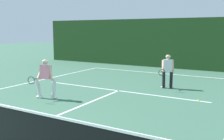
% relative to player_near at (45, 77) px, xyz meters
% --- Properties ---
extents(court_line_baseline_far, '(9.74, 0.10, 0.01)m').
position_rel_player_near_xyz_m(court_line_baseline_far, '(1.83, 8.17, -0.85)').
color(court_line_baseline_far, white).
rests_on(court_line_baseline_far, ground_plane).
extents(court_line_service, '(7.94, 0.10, 0.01)m').
position_rel_player_near_xyz_m(court_line_service, '(1.83, 2.62, -0.85)').
color(court_line_service, white).
rests_on(court_line_service, ground_plane).
extents(court_line_centre, '(0.10, 6.40, 0.01)m').
position_rel_player_near_xyz_m(court_line_centre, '(1.83, -0.49, -0.85)').
color(court_line_centre, white).
rests_on(court_line_centre, ground_plane).
extents(player_near, '(0.94, 0.89, 1.57)m').
position_rel_player_near_xyz_m(player_near, '(0.00, 0.00, 0.00)').
color(player_near, silver).
rests_on(player_near, ground_plane).
extents(player_far, '(0.63, 0.89, 1.57)m').
position_rel_player_near_xyz_m(player_far, '(3.55, 4.22, 0.00)').
color(player_far, black).
rests_on(player_far, ground_plane).
extents(tennis_ball, '(0.07, 0.07, 0.07)m').
position_rel_player_near_xyz_m(tennis_ball, '(5.31, 2.62, -0.82)').
color(tennis_ball, '#D1E033').
rests_on(tennis_ball, ground_plane).
extents(back_fence_windscreen, '(22.26, 0.12, 3.51)m').
position_rel_player_near_xyz_m(back_fence_windscreen, '(1.83, 10.72, 0.90)').
color(back_fence_windscreen, '#1D3D19').
rests_on(back_fence_windscreen, ground_plane).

